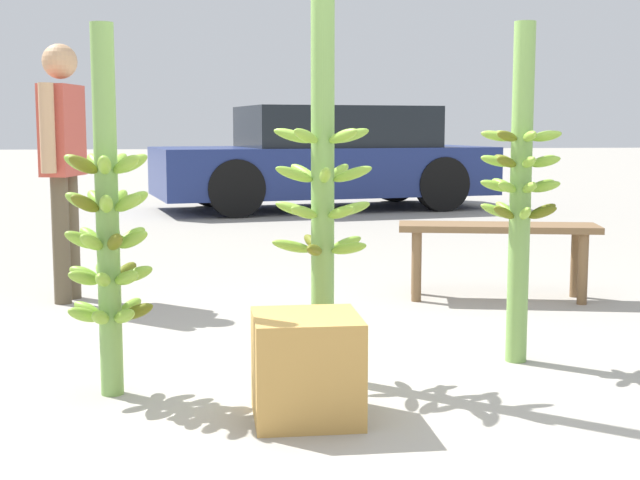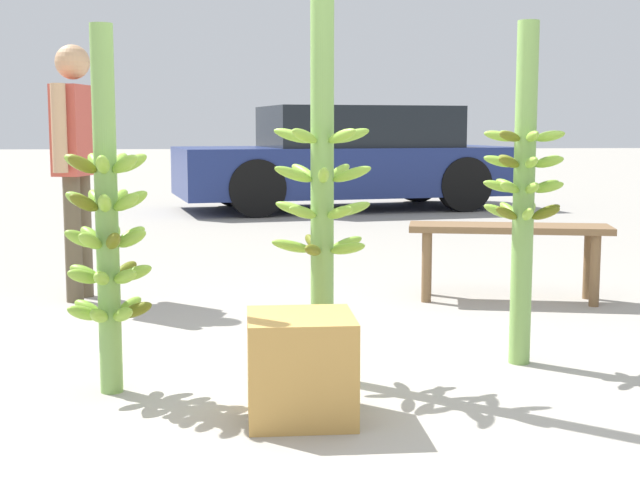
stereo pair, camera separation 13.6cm
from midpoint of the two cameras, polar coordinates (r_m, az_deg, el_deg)
ground_plane at (r=3.67m, az=-0.88°, el=-9.65°), size 80.00×80.00×0.00m
banana_stalk_left at (r=3.61m, az=-14.49°, el=0.86°), size 0.36×0.36×1.46m
banana_stalk_center at (r=3.71m, az=-0.88°, el=3.65°), size 0.43×0.43×1.70m
banana_stalk_right at (r=4.07m, az=11.78°, el=3.28°), size 0.37×0.36×1.53m
vendor_person at (r=5.64m, az=-16.81°, el=5.67°), size 0.24×0.55×1.56m
market_bench at (r=5.60m, az=10.63°, el=0.14°), size 1.26×0.59×0.47m
parked_car at (r=11.65m, az=0.07°, el=5.22°), size 4.55×2.50×1.33m
produce_crate at (r=3.29m, az=-2.06°, el=-8.14°), size 0.39×0.39×0.39m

